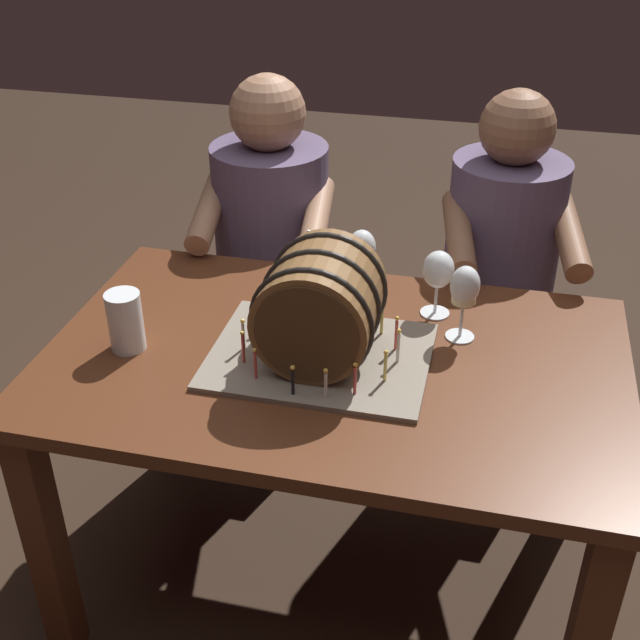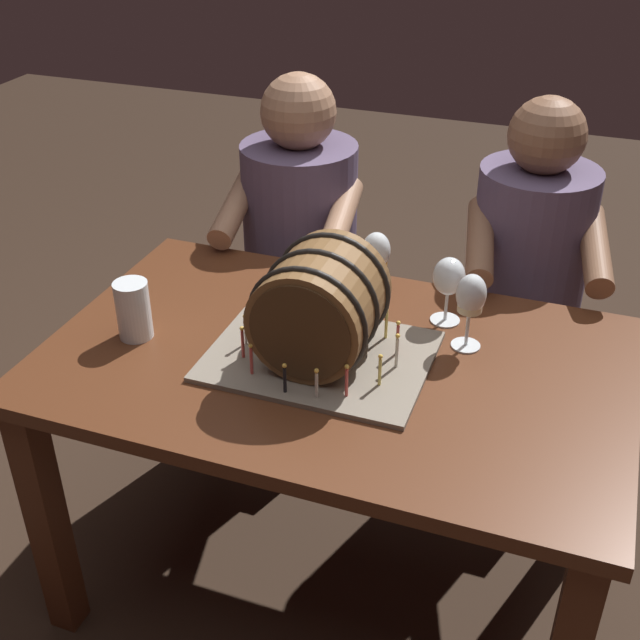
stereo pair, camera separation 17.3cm
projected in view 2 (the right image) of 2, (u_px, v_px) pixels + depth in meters
ground_plane at (332, 579)px, 2.19m from camera, size 8.00×8.00×0.00m
dining_table at (334, 398)px, 1.87m from camera, size 1.30×0.82×0.72m
barrel_cake at (320, 311)px, 1.74m from camera, size 0.48×0.37×0.27m
wine_glass_amber at (377, 254)px, 2.00m from camera, size 0.07×0.07×0.17m
wine_glass_empty at (449, 278)px, 1.88m from camera, size 0.08×0.08×0.17m
wine_glass_white at (471, 298)px, 1.78m from camera, size 0.07×0.07×0.18m
beer_pint at (134, 312)px, 1.86m from camera, size 0.08×0.08×0.14m
menu_card at (339, 265)px, 2.01m from camera, size 0.11×0.05×0.16m
person_seated_left at (300, 273)px, 2.54m from camera, size 0.41×0.50×1.16m
person_seated_right at (520, 315)px, 2.34m from camera, size 0.42×0.50×1.16m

